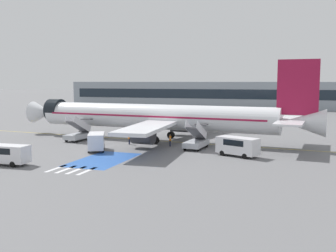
% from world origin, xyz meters
% --- Properties ---
extents(ground_plane, '(600.00, 600.00, 0.00)m').
position_xyz_m(ground_plane, '(0.00, 0.00, 0.00)').
color(ground_plane, slate).
extents(apron_leadline_yellow, '(81.21, 5.62, 0.01)m').
position_xyz_m(apron_leadline_yellow, '(0.78, 0.57, 0.00)').
color(apron_leadline_yellow, gold).
rests_on(apron_leadline_yellow, ground_plane).
extents(apron_stand_patch_blue, '(5.43, 9.80, 0.01)m').
position_xyz_m(apron_stand_patch_blue, '(0.78, -14.94, 0.00)').
color(apron_stand_patch_blue, '#2856A8').
rests_on(apron_stand_patch_blue, ground_plane).
extents(apron_walkway_bar_0, '(0.44, 3.60, 0.01)m').
position_xyz_m(apron_walkway_bar_0, '(-1.62, -20.56, 0.00)').
color(apron_walkway_bar_0, silver).
rests_on(apron_walkway_bar_0, ground_plane).
extents(apron_walkway_bar_1, '(0.44, 3.60, 0.01)m').
position_xyz_m(apron_walkway_bar_1, '(-0.42, -20.56, 0.00)').
color(apron_walkway_bar_1, silver).
rests_on(apron_walkway_bar_1, ground_plane).
extents(apron_walkway_bar_2, '(0.44, 3.60, 0.01)m').
position_xyz_m(apron_walkway_bar_2, '(0.78, -20.56, 0.00)').
color(apron_walkway_bar_2, silver).
rests_on(apron_walkway_bar_2, ground_plane).
extents(apron_walkway_bar_3, '(0.44, 3.60, 0.01)m').
position_xyz_m(apron_walkway_bar_3, '(1.98, -20.56, 0.00)').
color(apron_walkway_bar_3, silver).
rests_on(apron_walkway_bar_3, ground_plane).
extents(airliner, '(47.16, 32.53, 11.70)m').
position_xyz_m(airliner, '(1.46, 0.53, 3.61)').
color(airliner, silver).
rests_on(airliner, ground_plane).
extents(boarding_stairs_forward, '(2.51, 5.35, 3.95)m').
position_xyz_m(boarding_stairs_forward, '(-9.77, -3.14, 0.98)').
color(boarding_stairs_forward, '#ADB2BA').
rests_on(boarding_stairs_forward, ground_plane).
extents(boarding_stairs_aft, '(2.51, 5.35, 3.93)m').
position_xyz_m(boarding_stairs_aft, '(8.88, -4.38, 0.98)').
color(boarding_stairs_aft, '#ADB2BA').
rests_on(boarding_stairs_aft, ground_plane).
extents(fuel_tanker, '(2.85, 8.68, 3.37)m').
position_xyz_m(fuel_tanker, '(9.22, 19.69, 1.70)').
color(fuel_tanker, '#38383D').
rests_on(fuel_tanker, ground_plane).
extents(service_van_1, '(5.39, 3.79, 2.27)m').
position_xyz_m(service_van_1, '(14.90, -7.82, 1.35)').
color(service_van_1, silver).
rests_on(service_van_1, ground_plane).
extents(service_van_2, '(5.67, 2.21, 2.16)m').
position_xyz_m(service_van_2, '(-7.92, -20.88, 1.29)').
color(service_van_2, silver).
rests_on(service_van_2, ground_plane).
extents(service_van_3, '(3.65, 4.68, 2.27)m').
position_xyz_m(service_van_3, '(-2.83, -10.09, 1.35)').
color(service_van_3, silver).
rests_on(service_van_3, ground_plane).
extents(ground_crew_0, '(0.42, 0.49, 1.67)m').
position_xyz_m(ground_crew_0, '(5.00, -3.69, 0.96)').
color(ground_crew_0, '#191E38').
rests_on(ground_crew_0, ground_plane).
extents(ground_crew_1, '(0.46, 0.47, 1.68)m').
position_xyz_m(ground_crew_1, '(-1.01, -4.00, 0.96)').
color(ground_crew_1, '#191E38').
rests_on(ground_crew_1, ground_plane).
extents(terminal_building, '(128.52, 12.10, 8.73)m').
position_xyz_m(terminal_building, '(6.07, 77.41, 4.36)').
color(terminal_building, '#89939E').
rests_on(terminal_building, ground_plane).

